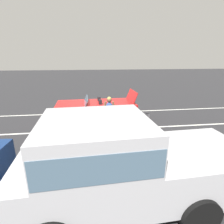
% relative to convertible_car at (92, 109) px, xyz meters
% --- Properties ---
extents(ground_plane, '(80.00, 80.00, 0.00)m').
position_rel_convertible_car_xyz_m(ground_plane, '(-0.20, -0.01, -0.59)').
color(ground_plane, '#28282B').
extents(lot_line_near, '(18.00, 0.12, 0.01)m').
position_rel_convertible_car_xyz_m(lot_line_near, '(-0.20, -1.21, -0.59)').
color(lot_line_near, silver).
rests_on(lot_line_near, ground_plane).
extents(lot_line_mid, '(18.00, 0.12, 0.01)m').
position_rel_convertible_car_xyz_m(lot_line_mid, '(-0.20, 1.49, -0.59)').
color(lot_line_mid, silver).
rests_on(lot_line_mid, ground_plane).
extents(lot_line_far, '(18.00, 0.12, 0.01)m').
position_rel_convertible_car_xyz_m(lot_line_far, '(-0.20, 4.19, -0.59)').
color(lot_line_far, silver).
rests_on(lot_line_far, ground_plane).
extents(convertible_car, '(4.21, 1.94, 1.52)m').
position_rel_convertible_car_xyz_m(convertible_car, '(0.00, 0.00, 0.00)').
color(convertible_car, red).
rests_on(convertible_car, ground_plane).
extents(suitcase_large_black, '(0.55, 0.46, 1.09)m').
position_rel_convertible_car_xyz_m(suitcase_large_black, '(-1.76, 1.38, -0.22)').
color(suitcase_large_black, black).
rests_on(suitcase_large_black, ground_plane).
extents(suitcase_medium_bright, '(0.41, 0.25, 0.90)m').
position_rel_convertible_car_xyz_m(suitcase_medium_bright, '(-2.02, 2.12, -0.28)').
color(suitcase_medium_bright, red).
rests_on(suitcase_medium_bright, ground_plane).
extents(suitcase_small_carryon, '(0.39, 0.35, 0.75)m').
position_rel_convertible_car_xyz_m(suitcase_small_carryon, '(-2.49, 1.58, -0.34)').
color(suitcase_small_carryon, black).
rests_on(suitcase_small_carryon, ground_plane).
extents(traveler_person, '(0.61, 0.27, 1.65)m').
position_rel_convertible_car_xyz_m(traveler_person, '(-0.70, 1.89, 0.34)').
color(traveler_person, '#1E2338').
rests_on(traveler_person, ground_plane).
extents(parked_pickup_truck_near, '(5.08, 2.23, 2.10)m').
position_rel_convertible_car_xyz_m(parked_pickup_truck_near, '(-0.46, 5.89, 0.51)').
color(parked_pickup_truck_near, '#B2B2B7').
rests_on(parked_pickup_truck_near, ground_plane).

